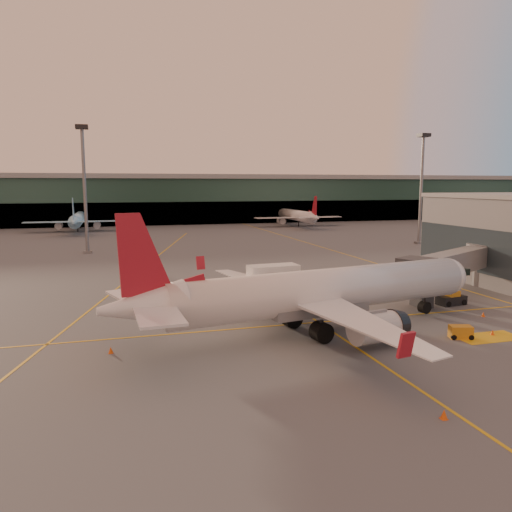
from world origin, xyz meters
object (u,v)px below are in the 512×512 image
object	(u,v)px
catering_truck	(274,282)
gpu_cart	(461,332)
pushback_tug	(451,299)
main_airplane	(315,293)

from	to	relation	value
catering_truck	gpu_cart	distance (m)	21.52
gpu_cart	catering_truck	bearing A→B (deg)	142.11
gpu_cart	pushback_tug	size ratio (longest dim) A/B	0.65
main_airplane	catering_truck	world-z (taller)	main_airplane
catering_truck	gpu_cart	world-z (taller)	catering_truck
catering_truck	pushback_tug	size ratio (longest dim) A/B	1.75
main_airplane	catering_truck	xyz separation A→B (m)	(-0.02, 12.34, -1.21)
gpu_cart	main_airplane	bearing A→B (deg)	174.00
main_airplane	catering_truck	size ratio (longest dim) A/B	6.38
catering_truck	gpu_cart	xyz separation A→B (m)	(12.18, -17.62, -2.03)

